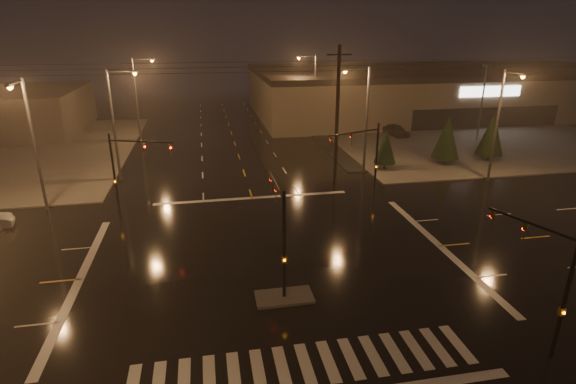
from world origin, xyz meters
name	(u,v)px	position (x,y,z in m)	size (l,w,h in m)	color
ground	(273,261)	(0.00, 0.00, 0.00)	(140.00, 140.00, 0.00)	black
sidewalk_ne	(459,133)	(30.00, 30.00, 0.06)	(36.00, 36.00, 0.12)	#45433D
median_island	(284,297)	(0.00, -4.00, 0.07)	(3.00, 1.60, 0.15)	#45433D
crosswalk	(305,364)	(0.00, -9.00, 0.01)	(15.00, 2.60, 0.01)	beige
stop_bar_far	(252,198)	(0.00, 11.00, 0.01)	(16.00, 0.50, 0.01)	beige
parking_lot	(502,135)	(35.00, 28.00, 0.04)	(50.00, 24.00, 0.08)	black
retail_building	(438,89)	(35.00, 45.99, 3.84)	(60.20, 28.30, 7.20)	#6D634E
signal_mast_median	(281,226)	(0.00, -3.07, 3.75)	(0.25, 4.59, 6.00)	black
signal_mast_ne	(367,151)	(9.50, 10.14, 3.79)	(4.84, 1.86, 6.00)	black
signal_mast_nw	(126,163)	(-9.50, 10.14, 3.79)	(4.84, 1.86, 6.00)	black
signal_mast_se	(550,273)	(10.23, -9.75, 3.71)	(1.55, 3.87, 6.00)	black
streetlight_1	(116,118)	(-11.18, 18.00, 5.80)	(2.77, 0.32, 10.00)	#38383A
streetlight_2	(138,93)	(-11.18, 34.00, 5.80)	(2.77, 0.32, 10.00)	#38383A
streetlight_3	(364,113)	(11.18, 16.00, 5.80)	(2.77, 0.32, 10.00)	#38383A
streetlight_4	(313,87)	(11.18, 36.00, 5.80)	(2.77, 0.32, 10.00)	#38383A
streetlight_5	(31,137)	(-16.00, 11.18, 5.80)	(0.32, 2.77, 10.00)	#38383A
streetlight_6	(500,119)	(22.00, 11.18, 5.80)	(0.32, 2.77, 10.00)	#38383A
utility_pole_1	(337,115)	(8.00, 14.00, 6.13)	(2.20, 0.32, 12.00)	black
conifer_0	(386,146)	(13.86, 16.56, 2.37)	(2.15, 2.15, 4.05)	black
conifer_1	(447,137)	(20.68, 17.16, 2.86)	(2.76, 2.76, 5.01)	black
conifer_2	(491,134)	(25.90, 17.46, 2.87)	(2.78, 2.78, 5.05)	black
car_parked	(396,130)	(20.99, 30.24, 0.76)	(1.81, 4.49, 1.53)	black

